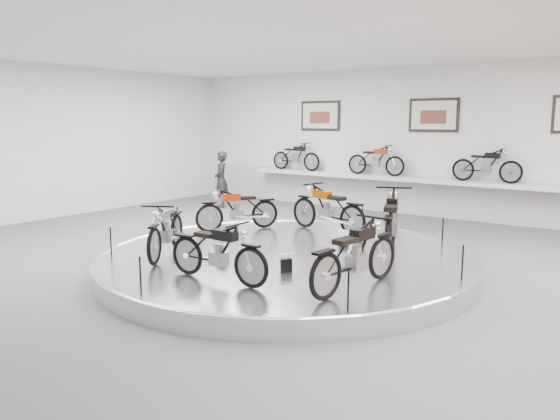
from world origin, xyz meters
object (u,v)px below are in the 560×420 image
Objects in this scene: display_platform at (286,262)px; bike_e at (218,251)px; bike_b at (328,208)px; bike_a at (391,221)px; bike_c at (238,209)px; bike_d at (166,229)px; visitor at (221,180)px; shelf at (427,180)px; bike_f at (356,255)px.

display_platform is 2.02m from bike_e.
bike_b is at bearing 100.77° from display_platform.
display_platform is at bearing 111.80° from bike_b.
bike_c is (-3.37, -0.15, -0.09)m from bike_a.
bike_a is 1.24× the size of bike_e.
bike_d is 7.13m from visitor.
display_platform is 4.30× the size of bike_e.
display_platform is 0.58× the size of shelf.
bike_c is 1.03× the size of bike_e.
bike_a reaches higher than bike_e.
bike_d is 3.46m from bike_f.
visitor is at bearing 60.18° from bike_f.
bike_e is 0.92× the size of bike_f.
shelf is at bearing 89.63° from bike_e.
visitor reaches higher than bike_d.
bike_f is (1.93, -7.50, -0.22)m from shelf.
shelf is 5.72m from bike_c.
display_platform is at bearing -90.00° from shelf.
bike_b is at bearing 44.66° from bike_a.
bike_a is at bearing -75.07° from shelf.
bike_e is (2.16, -2.95, -0.01)m from bike_c.
display_platform is 3.86× the size of bike_b.
bike_a is 2.35m from bike_f.
bike_b reaches higher than bike_f.
bike_a is at bearing 122.00° from bike_c.
bike_a is 3.37m from bike_c.
bike_e is at bearing 121.96° from bike_f.
bike_f is at bearing 90.72° from bike_c.
shelf is 5.90m from visitor.
bike_e is 1.93m from bike_f.
bike_e is at bearing -84.58° from display_platform.
bike_b is 3.85m from bike_f.
bike_c reaches higher than bike_e.
bike_d is at bearing -101.16° from shelf.
bike_a is 1.11× the size of visitor.
bike_e is 0.89× the size of visitor.
bike_d is at bearing 40.21° from bike_c.
visitor is at bearing 130.27° from bike_e.
visitor is at bearing -104.52° from bike_c.
bike_e reaches higher than display_platform.
shelf is 8.32m from bike_e.
bike_d is (-2.92, -2.52, -0.08)m from bike_a.
display_platform is 3.84× the size of visitor.
bike_c is at bearing 124.54° from bike_e.
bike_b is 1.08× the size of bike_c.
bike_d is at bearing -138.82° from display_platform.
bike_d is at bearing 159.51° from bike_e.
bike_c is at bearing 41.65° from bike_b.
bike_f is at bearing 63.16° from bike_d.
display_platform is 2.12m from bike_d.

